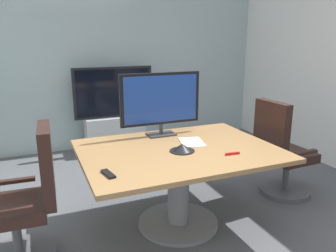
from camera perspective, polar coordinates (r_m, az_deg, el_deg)
ground_plane at (r=3.13m, az=1.20°, el=-18.48°), size 6.76×6.76×0.00m
wall_back_glass_partition at (r=5.38m, az=-11.50°, el=12.02°), size 5.45×0.10×2.96m
conference_table at (r=3.06m, az=1.82°, el=-7.34°), size 1.74×1.29×0.76m
office_chair_left at (r=2.86m, az=-23.06°, el=-12.73°), size 0.61×0.58×1.09m
office_chair_right at (r=3.87m, az=18.88°, el=-5.04°), size 0.60×0.58×1.09m
tv_monitor at (r=3.33m, az=-1.27°, el=4.41°), size 0.84×0.18×0.64m
wall_display_unit at (r=5.21m, az=-9.17°, el=0.48°), size 1.20×0.36×1.31m
conference_phone at (r=2.92m, az=2.46°, el=-3.78°), size 0.22×0.22×0.07m
remote_control at (r=2.47m, az=-10.24°, el=-8.11°), size 0.08×0.18×0.02m
whiteboard_marker at (r=2.89m, az=11.03°, el=-4.68°), size 0.13×0.03×0.02m
paper_notepad at (r=3.17m, az=4.11°, el=-2.78°), size 0.27×0.34×0.01m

